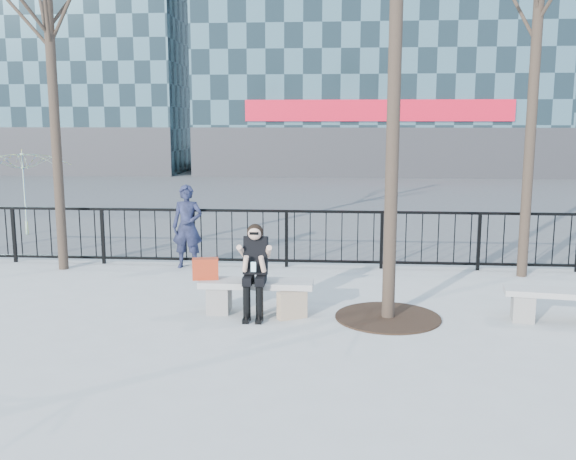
# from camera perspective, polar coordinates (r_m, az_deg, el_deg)

# --- Properties ---
(ground) EXTENTS (120.00, 120.00, 0.00)m
(ground) POSITION_cam_1_polar(r_m,az_deg,el_deg) (9.47, -2.81, -7.37)
(ground) COLOR #A4A49E
(ground) RESTS_ON ground
(street_surface) EXTENTS (60.00, 23.00, 0.01)m
(street_surface) POSITION_cam_1_polar(r_m,az_deg,el_deg) (24.17, 1.69, 3.19)
(street_surface) COLOR #474747
(street_surface) RESTS_ON ground
(railing) EXTENTS (14.00, 0.06, 1.10)m
(railing) POSITION_cam_1_polar(r_m,az_deg,el_deg) (12.24, -1.06, -0.74)
(railing) COLOR black
(railing) RESTS_ON ground
(tree_left) EXTENTS (2.80, 2.80, 6.50)m
(tree_left) POSITION_cam_1_polar(r_m,az_deg,el_deg) (12.75, -20.60, 18.54)
(tree_left) COLOR black
(tree_left) RESTS_ON ground
(tree_grate) EXTENTS (1.50, 1.50, 0.02)m
(tree_grate) POSITION_cam_1_polar(r_m,az_deg,el_deg) (9.33, 8.86, -7.67)
(tree_grate) COLOR black
(tree_grate) RESTS_ON ground
(bench_main) EXTENTS (1.65, 0.46, 0.49)m
(bench_main) POSITION_cam_1_polar(r_m,az_deg,el_deg) (9.39, -2.83, -5.61)
(bench_main) COLOR slate
(bench_main) RESTS_ON ground
(bench_second) EXTENTS (1.50, 0.42, 0.45)m
(bench_second) POSITION_cam_1_polar(r_m,az_deg,el_deg) (9.79, 23.02, -5.92)
(bench_second) COLOR slate
(bench_second) RESTS_ON ground
(seated_woman) EXTENTS (0.50, 0.64, 1.34)m
(seated_woman) POSITION_cam_1_polar(r_m,az_deg,el_deg) (9.14, -2.98, -3.65)
(seated_woman) COLOR black
(seated_woman) RESTS_ON ground
(handbag) EXTENTS (0.40, 0.25, 0.31)m
(handbag) POSITION_cam_1_polar(r_m,az_deg,el_deg) (9.45, -7.36, -3.44)
(handbag) COLOR #B33016
(handbag) RESTS_ON bench_main
(shopping_bag) EXTENTS (0.44, 0.33, 0.39)m
(shopping_bag) POSITION_cam_1_polar(r_m,az_deg,el_deg) (9.16, 0.36, -6.68)
(shopping_bag) COLOR tan
(shopping_bag) RESTS_ON ground
(standing_man) EXTENTS (0.58, 0.39, 1.59)m
(standing_man) POSITION_cam_1_polar(r_m,az_deg,el_deg) (12.28, -8.93, 0.31)
(standing_man) COLOR black
(standing_man) RESTS_ON ground
(vendor_umbrella) EXTENTS (2.39, 2.43, 2.10)m
(vendor_umbrella) POSITION_cam_1_polar(r_m,az_deg,el_deg) (16.75, -22.46, 3.09)
(vendor_umbrella) COLOR yellow
(vendor_umbrella) RESTS_ON ground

